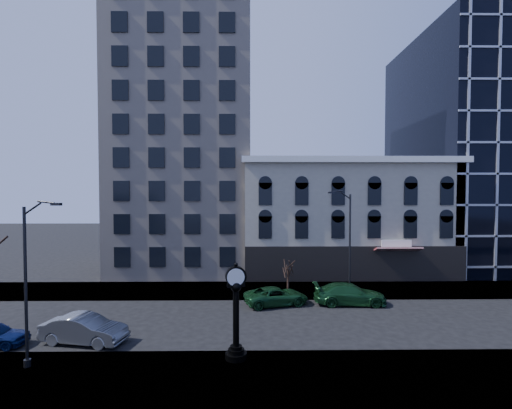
{
  "coord_description": "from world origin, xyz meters",
  "views": [
    {
      "loc": [
        1.61,
        -25.45,
        9.03
      ],
      "look_at": [
        2.0,
        4.0,
        8.0
      ],
      "focal_mm": 26.0,
      "sensor_mm": 36.0,
      "label": 1
    }
  ],
  "objects": [
    {
      "name": "victorian_row",
      "position": [
        12.0,
        15.89,
        6.0
      ],
      "size": [
        22.6,
        11.19,
        12.5
      ],
      "color": "#B4AB94",
      "rests_on": "ground"
    },
    {
      "name": "car_far_a",
      "position": [
        3.61,
        3.72,
        0.71
      ],
      "size": [
        5.52,
        3.6,
        1.41
      ],
      "primitive_type": "imported",
      "rotation": [
        0.0,
        0.0,
        1.84
      ],
      "color": "#143F1E",
      "rests_on": "ground"
    },
    {
      "name": "sidewalk_far",
      "position": [
        0.0,
        8.0,
        0.06
      ],
      "size": [
        160.0,
        6.0,
        0.12
      ],
      "primitive_type": "cube",
      "color": "gray",
      "rests_on": "ground"
    },
    {
      "name": "cream_tower",
      "position": [
        -6.11,
        18.88,
        19.32
      ],
      "size": [
        15.9,
        15.4,
        42.5
      ],
      "color": "beige",
      "rests_on": "ground"
    },
    {
      "name": "car_far_b",
      "position": [
        9.51,
        3.8,
        0.83
      ],
      "size": [
        5.78,
        2.54,
        1.65
      ],
      "primitive_type": "imported",
      "rotation": [
        0.0,
        0.0,
        1.53
      ],
      "color": "#143F1E",
      "rests_on": "ground"
    },
    {
      "name": "street_clock",
      "position": [
        0.81,
        -6.0,
        2.45
      ],
      "size": [
        1.17,
        1.17,
        5.15
      ],
      "rotation": [
        0.0,
        0.0,
        0.22
      ],
      "color": "black",
      "rests_on": "sidewalk_near"
    },
    {
      "name": "glass_office",
      "position": [
        32.0,
        20.91,
        14.0
      ],
      "size": [
        20.0,
        20.15,
        28.0
      ],
      "color": "black",
      "rests_on": "ground"
    },
    {
      "name": "street_lamp_near",
      "position": [
        -9.17,
        -6.93,
        6.63
      ],
      "size": [
        2.2,
        0.76,
        8.62
      ],
      "rotation": [
        0.0,
        0.0,
        -0.24
      ],
      "color": "black",
      "rests_on": "sidewalk_near"
    },
    {
      "name": "sidewalk_near",
      "position": [
        0.0,
        -8.0,
        0.06
      ],
      "size": [
        160.0,
        6.0,
        0.12
      ],
      "primitive_type": "cube",
      "color": "gray",
      "rests_on": "ground"
    },
    {
      "name": "ground",
      "position": [
        0.0,
        0.0,
        0.0
      ],
      "size": [
        160.0,
        160.0,
        0.0
      ],
      "primitive_type": "plane",
      "color": "black",
      "rests_on": "ground"
    },
    {
      "name": "street_lamp_far",
      "position": [
        9.54,
        6.11,
        7.05
      ],
      "size": [
        2.28,
        1.06,
        9.19
      ],
      "rotation": [
        0.0,
        0.0,
        3.5
      ],
      "color": "black",
      "rests_on": "sidewalk_far"
    },
    {
      "name": "car_near_b",
      "position": [
        -8.34,
        -3.55,
        0.83
      ],
      "size": [
        5.26,
        2.66,
        1.66
      ],
      "primitive_type": "imported",
      "rotation": [
        0.0,
        0.0,
        1.38
      ],
      "color": "#595B60",
      "rests_on": "ground"
    },
    {
      "name": "bare_tree_far",
      "position": [
        4.85,
        6.81,
        2.68
      ],
      "size": [
        1.98,
        1.98,
        3.41
      ],
      "color": "#2F1F17",
      "rests_on": "sidewalk_far"
    }
  ]
}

